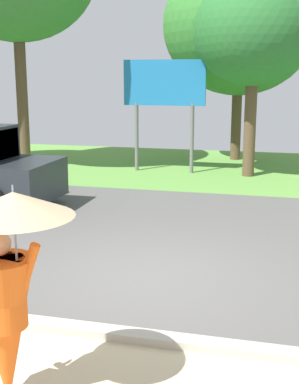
# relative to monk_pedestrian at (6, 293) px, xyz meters

# --- Properties ---
(ground_plane) EXTENTS (40.00, 22.00, 0.20)m
(ground_plane) POSITION_rel_monk_pedestrian_xyz_m (0.42, 6.42, -1.18)
(ground_plane) COLOR #565451
(monk_pedestrian) EXTENTS (1.10, 1.06, 2.13)m
(monk_pedestrian) POSITION_rel_monk_pedestrian_xyz_m (0.00, 0.00, 0.00)
(monk_pedestrian) COLOR #E55B19
(monk_pedestrian) RESTS_ON ground_plane
(roadside_billboard) EXTENTS (2.60, 0.12, 3.50)m
(roadside_billboard) POSITION_rel_monk_pedestrian_xyz_m (-1.34, 12.29, 1.42)
(roadside_billboard) COLOR slate
(roadside_billboard) RESTS_ON ground_plane
(tree_left_far) EXTENTS (3.52, 3.52, 5.91)m
(tree_left_far) POSITION_rel_monk_pedestrian_xyz_m (1.34, 12.20, 3.15)
(tree_left_far) COLOR brown
(tree_left_far) RESTS_ON ground_plane
(tree_right_far) EXTENTS (5.36, 5.36, 7.18)m
(tree_right_far) POSITION_rel_monk_pedestrian_xyz_m (0.65, 15.35, 3.61)
(tree_right_far) COLOR brown
(tree_right_far) RESTS_ON ground_plane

